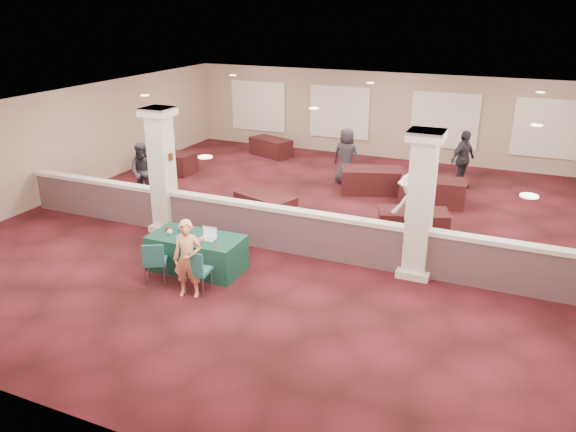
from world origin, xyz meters
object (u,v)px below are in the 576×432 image
at_px(conf_chair_main, 195,268).
at_px(attendee_c, 463,160).
at_px(attendee_b, 410,210).
at_px(attendee_a, 144,172).
at_px(far_table_back_center, 372,180).
at_px(attendee_d, 346,156).
at_px(far_table_front_left, 170,162).
at_px(conf_chair_side, 154,259).
at_px(far_table_front_right, 413,224).
at_px(far_table_back_right, 432,192).
at_px(far_table_front_center, 266,206).
at_px(far_table_back_left, 271,147).
at_px(near_table, 197,253).
at_px(woman, 188,259).

height_order(conf_chair_main, attendee_c, attendee_c).
bearing_deg(attendee_b, attendee_a, -148.70).
height_order(far_table_back_center, attendee_d, attendee_d).
distance_m(far_table_front_left, attendee_a, 3.04).
bearing_deg(conf_chair_main, conf_chair_side, 169.32).
xyz_separation_m(far_table_front_right, attendee_a, (-7.94, -0.41, 0.53)).
bearing_deg(attendee_c, far_table_front_left, 131.76).
bearing_deg(far_table_back_right, conf_chair_main, -114.40).
bearing_deg(attendee_b, attendee_c, 116.89).
bearing_deg(far_table_front_center, far_table_front_left, 151.67).
xyz_separation_m(far_table_back_left, far_table_back_right, (6.76, -3.18, 0.04)).
height_order(conf_chair_side, far_table_front_center, conf_chair_side).
height_order(conf_chair_side, attendee_d, attendee_d).
bearing_deg(far_table_back_left, conf_chair_main, -72.50).
height_order(far_table_front_right, far_table_back_right, far_table_back_right).
distance_m(far_table_front_center, far_table_back_right, 5.01).
bearing_deg(far_table_back_left, far_table_front_left, -122.59).
bearing_deg(attendee_b, far_table_back_center, 150.61).
bearing_deg(far_table_front_right, conf_chair_side, -133.47).
bearing_deg(conf_chair_main, far_table_back_left, 100.99).
bearing_deg(far_table_front_right, attendee_c, 83.11).
height_order(attendee_a, attendee_d, attendee_d).
bearing_deg(far_table_back_center, attendee_b, -62.13).
relative_size(attendee_a, attendee_d, 0.96).
height_order(conf_chair_side, attendee_b, attendee_b).
xyz_separation_m(near_table, far_table_front_left, (-5.00, 6.19, -0.04)).
distance_m(woman, attendee_a, 6.30).
bearing_deg(woman, attendee_b, 34.59).
bearing_deg(woman, far_table_back_center, 62.86).
bearing_deg(far_table_front_center, far_table_back_left, 114.08).
relative_size(far_table_front_right, attendee_d, 0.94).
relative_size(far_table_front_right, far_table_back_left, 1.04).
distance_m(near_table, conf_chair_main, 1.16).
height_order(near_table, far_table_front_left, near_table).
height_order(near_table, woman, woman).
height_order(woman, far_table_front_right, woman).
relative_size(near_table, conf_chair_main, 2.12).
bearing_deg(far_table_front_right, far_table_front_left, 165.12).
distance_m(conf_chair_side, attendee_d, 8.49).
bearing_deg(near_table, conf_chair_side, -118.11).
xyz_separation_m(near_table, far_table_front_right, (4.00, 3.80, -0.05)).
xyz_separation_m(near_table, attendee_a, (-3.95, 3.39, 0.48)).
bearing_deg(attendee_a, conf_chair_side, -75.07).
bearing_deg(attendee_a, far_table_back_left, 55.26).
relative_size(near_table, far_table_front_right, 1.20).
xyz_separation_m(far_table_front_right, attendee_b, (0.02, -0.61, 0.57)).
bearing_deg(far_table_front_center, attendee_a, -178.55).
xyz_separation_m(conf_chair_main, far_table_back_right, (3.40, 7.49, -0.20)).
bearing_deg(far_table_back_left, attendee_c, -9.72).
xyz_separation_m(conf_chair_side, attendee_c, (5.02, 9.34, 0.39)).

